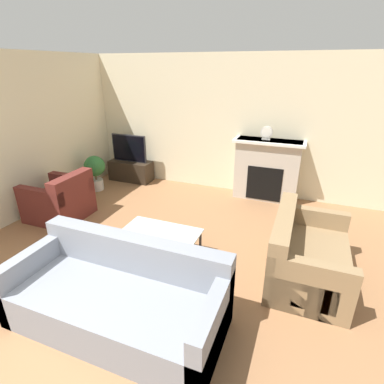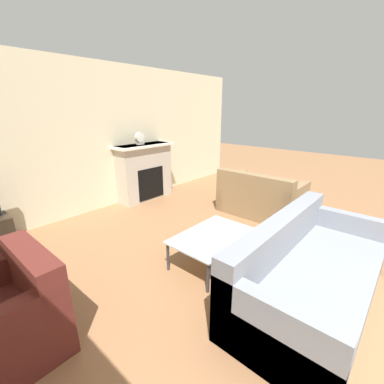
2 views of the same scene
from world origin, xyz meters
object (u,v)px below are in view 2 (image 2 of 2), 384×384
couch_loveseat (260,199)px  couch_sectional (309,274)px  mantel_clock (140,138)px  coffee_table (213,237)px

couch_loveseat → couch_sectional: bearing=129.7°
mantel_clock → coffee_table: bearing=-110.1°
coffee_table → mantel_clock: 2.93m
couch_sectional → coffee_table: 1.13m
coffee_table → mantel_clock: size_ratio=4.20×
couch_sectional → mantel_clock: size_ratio=8.63×
mantel_clock → couch_sectional: bearing=-102.5°
couch_loveseat → coffee_table: size_ratio=1.35×
couch_loveseat → coffee_table: 1.89m
coffee_table → couch_loveseat: bearing=9.7°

